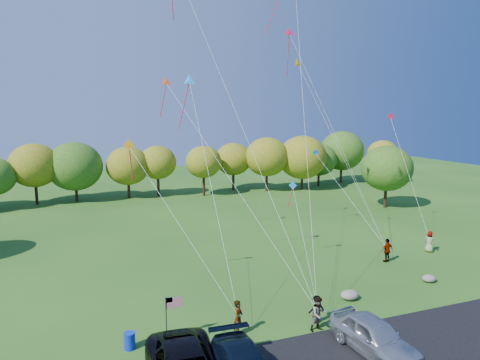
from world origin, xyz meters
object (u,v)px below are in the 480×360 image
object	(u,v)px
flyer_c	(317,309)
flyer_e	(429,242)
flyer_b	(319,314)
minivan_silver	(374,336)
trash_barrel	(129,341)
flyer_a	(238,318)
flyer_d	(387,250)

from	to	relation	value
flyer_c	flyer_e	distance (m)	16.41
flyer_b	flyer_e	xyz separation A→B (m)	(15.12, 7.98, -0.05)
minivan_silver	trash_barrel	world-z (taller)	minivan_silver
minivan_silver	flyer_c	bearing A→B (deg)	99.54
flyer_a	flyer_c	size ratio (longest dim) A/B	1.22
minivan_silver	trash_barrel	size ratio (longest dim) A/B	5.96
flyer_d	trash_barrel	size ratio (longest dim) A/B	2.21
flyer_e	flyer_a	bearing A→B (deg)	73.37
minivan_silver	flyer_d	xyz separation A→B (m)	(8.99, 10.10, 0.01)
flyer_a	flyer_e	world-z (taller)	flyer_a
minivan_silver	flyer_a	bearing A→B (deg)	138.94
flyer_a	flyer_b	world-z (taller)	flyer_a
flyer_d	flyer_b	bearing A→B (deg)	26.17
flyer_a	trash_barrel	xyz separation A→B (m)	(-5.41, 0.57, -0.52)
flyer_a	flyer_b	xyz separation A→B (m)	(4.09, -1.08, -0.01)
flyer_c	flyer_a	bearing A→B (deg)	1.86
flyer_a	flyer_b	distance (m)	4.23
trash_barrel	minivan_silver	bearing A→B (deg)	-22.47
flyer_c	trash_barrel	distance (m)	9.91
flyer_b	trash_barrel	world-z (taller)	flyer_b
flyer_c	trash_barrel	bearing A→B (deg)	0.49
trash_barrel	flyer_c	bearing A→B (deg)	-4.93
flyer_b	flyer_d	bearing A→B (deg)	31.45
trash_barrel	flyer_e	bearing A→B (deg)	14.43
flyer_e	trash_barrel	size ratio (longest dim) A/B	2.10
flyer_a	trash_barrel	size ratio (longest dim) A/B	2.25
minivan_silver	flyer_e	size ratio (longest dim) A/B	2.84
flyer_a	flyer_d	size ratio (longest dim) A/B	1.02
minivan_silver	flyer_c	xyz separation A→B (m)	(-0.96, 3.63, -0.14)
minivan_silver	trash_barrel	distance (m)	11.72
minivan_silver	flyer_d	bearing A→B (deg)	43.04
flyer_c	flyer_e	bearing A→B (deg)	-148.63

